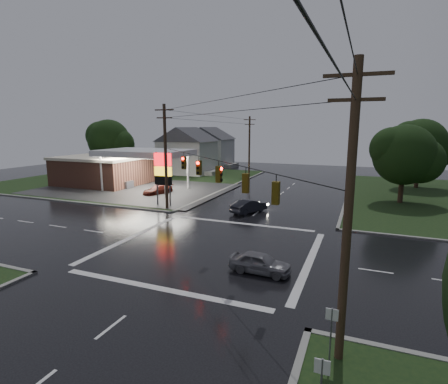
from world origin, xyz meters
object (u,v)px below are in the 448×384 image
at_px(tree_nw_behind, 110,140).
at_px(tree_ne_near, 406,155).
at_px(house_near, 188,150).
at_px(house_far, 209,146).
at_px(car_north, 249,206).
at_px(car_pump, 158,190).
at_px(utility_pole_n, 249,145).
at_px(car_crossing, 260,263).
at_px(utility_pole_nw, 166,156).
at_px(tree_ne_far, 421,145).
at_px(gas_station, 109,168).
at_px(utility_pole_se, 348,214).
at_px(pylon_sign, 163,170).

relative_size(tree_nw_behind, tree_ne_near, 1.11).
height_order(house_near, house_far, same).
bearing_deg(tree_ne_near, house_near, 158.24).
bearing_deg(car_north, house_far, -36.03).
bearing_deg(car_pump, car_north, 3.22).
xyz_separation_m(utility_pole_n, car_crossing, (13.98, -40.91, -4.83)).
distance_m(utility_pole_nw, car_north, 10.18).
bearing_deg(car_crossing, car_north, 23.24).
bearing_deg(car_north, utility_pole_nw, 34.77).
relative_size(tree_ne_near, car_crossing, 2.40).
bearing_deg(tree_ne_near, tree_ne_far, 75.93).
height_order(utility_pole_n, tree_nw_behind, utility_pole_n).
height_order(tree_ne_near, tree_ne_far, tree_ne_far).
bearing_deg(gas_station, car_pump, -18.45).
distance_m(utility_pole_se, house_near, 54.77).
bearing_deg(tree_ne_far, utility_pole_nw, -137.41).
bearing_deg(car_north, car_crossing, 134.72).
bearing_deg(house_near, gas_station, -106.17).
bearing_deg(house_near, utility_pole_se, -56.21).
distance_m(gas_station, tree_nw_behind, 13.63).
bearing_deg(house_near, utility_pole_n, 9.91).
relative_size(utility_pole_nw, house_far, 1.00).
bearing_deg(gas_station, tree_ne_far, 18.46).
xyz_separation_m(pylon_sign, tree_nw_behind, (-23.34, 19.49, 2.17)).
bearing_deg(utility_pole_nw, gas_station, 147.77).
distance_m(pylon_sign, tree_ne_far, 36.35).
distance_m(utility_pole_se, car_north, 23.61).
height_order(utility_pole_se, tree_nw_behind, utility_pole_se).
bearing_deg(tree_ne_near, pylon_sign, -154.99).
relative_size(house_near, tree_ne_far, 1.13).
height_order(utility_pole_se, tree_ne_near, utility_pole_se).
distance_m(utility_pole_n, tree_ne_far, 26.96).
relative_size(utility_pole_nw, tree_nw_behind, 1.10).
relative_size(utility_pole_nw, car_crossing, 2.94).
relative_size(tree_ne_far, car_crossing, 2.62).
bearing_deg(gas_station, utility_pole_n, 48.53).
relative_size(utility_pole_se, house_far, 1.00).
bearing_deg(car_crossing, tree_ne_far, -16.30).
bearing_deg(house_near, pylon_sign, -67.72).
bearing_deg(utility_pole_se, car_north, 116.52).
bearing_deg(tree_ne_far, car_pump, -150.83).
height_order(house_near, tree_ne_near, tree_ne_near).
bearing_deg(gas_station, car_crossing, -36.86).
bearing_deg(house_far, tree_ne_far, -19.71).
bearing_deg(utility_pole_se, utility_pole_nw, 135.00).
height_order(utility_pole_se, tree_ne_far, utility_pole_se).
bearing_deg(house_far, utility_pole_se, -61.32).
bearing_deg(tree_nw_behind, utility_pole_n, 18.21).
xyz_separation_m(utility_pole_nw, utility_pole_n, (0.00, 28.50, -0.25)).
height_order(utility_pole_se, house_near, utility_pole_se).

